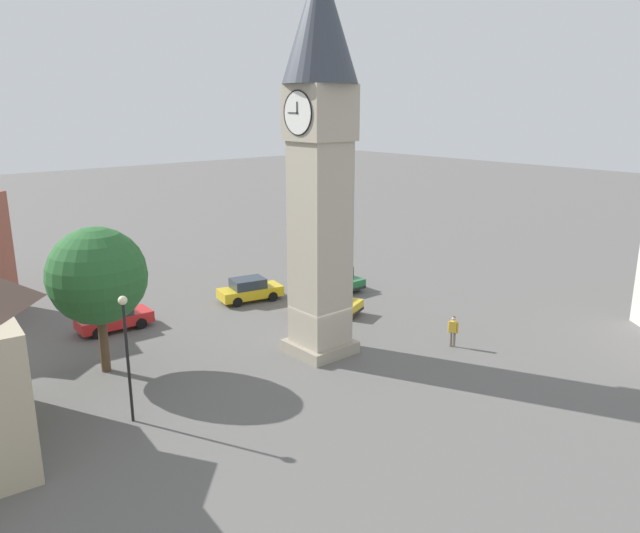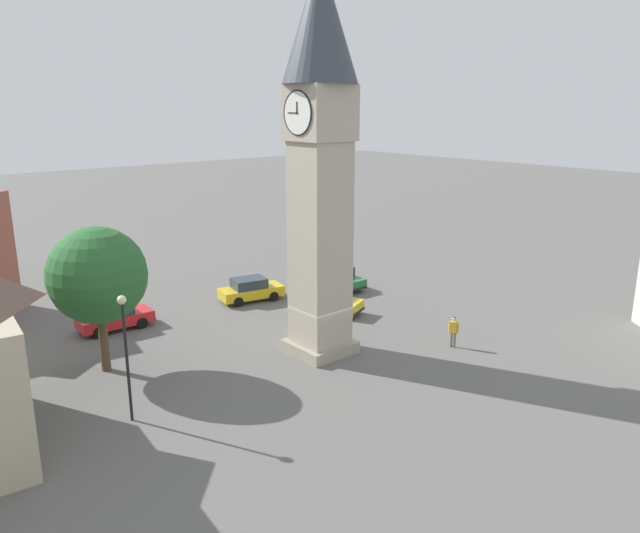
# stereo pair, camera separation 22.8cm
# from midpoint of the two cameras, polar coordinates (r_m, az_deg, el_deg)

# --- Properties ---
(ground_plane) EXTENTS (200.00, 200.00, 0.00)m
(ground_plane) POSITION_cam_midpoint_polar(r_m,az_deg,el_deg) (32.15, 0.21, -7.95)
(ground_plane) COLOR #605E5B
(clock_tower) EXTENTS (3.58, 3.58, 19.27)m
(clock_tower) POSITION_cam_midpoint_polar(r_m,az_deg,el_deg) (29.64, 0.23, 12.51)
(clock_tower) COLOR gray
(clock_tower) RESTS_ON ground
(car_blue_kerb) EXTENTS (2.51, 4.39, 1.53)m
(car_blue_kerb) POSITION_cam_midpoint_polar(r_m,az_deg,el_deg) (40.15, -6.32, -2.14)
(car_blue_kerb) COLOR gold
(car_blue_kerb) RESTS_ON ground
(car_silver_kerb) EXTENTS (1.96, 4.20, 1.53)m
(car_silver_kerb) POSITION_cam_midpoint_polar(r_m,az_deg,el_deg) (36.81, -18.48, -4.46)
(car_silver_kerb) COLOR red
(car_silver_kerb) RESTS_ON ground
(car_red_corner) EXTENTS (4.46, 3.14, 1.53)m
(car_red_corner) POSITION_cam_midpoint_polar(r_m,az_deg,el_deg) (37.68, 0.93, -3.21)
(car_red_corner) COLOR gold
(car_red_corner) RESTS_ON ground
(car_white_side) EXTENTS (4.15, 1.86, 1.53)m
(car_white_side) POSITION_cam_midpoint_polar(r_m,az_deg,el_deg) (42.75, 1.82, -0.99)
(car_white_side) COLOR #236B38
(car_white_side) RESTS_ON ground
(pedestrian) EXTENTS (0.52, 0.35, 1.69)m
(pedestrian) POSITION_cam_midpoint_polar(r_m,az_deg,el_deg) (33.15, 12.57, -5.72)
(pedestrian) COLOR #706656
(pedestrian) RESTS_ON ground
(tree) EXTENTS (4.60, 4.60, 7.08)m
(tree) POSITION_cam_midpoint_polar(r_m,az_deg,el_deg) (30.22, -19.87, -0.82)
(tree) COLOR brown
(tree) RESTS_ON ground
(lamp_post) EXTENTS (0.36, 0.36, 5.35)m
(lamp_post) POSITION_cam_midpoint_polar(r_m,az_deg,el_deg) (25.35, -17.50, -6.49)
(lamp_post) COLOR black
(lamp_post) RESTS_ON ground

